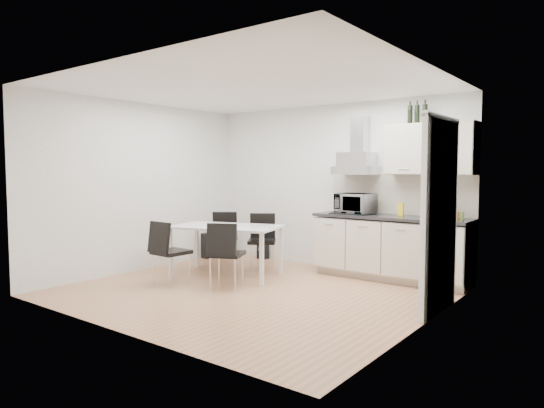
# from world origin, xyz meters

# --- Properties ---
(ground) EXTENTS (4.50, 4.50, 0.00)m
(ground) POSITION_xyz_m (0.00, 0.00, 0.00)
(ground) COLOR tan
(ground) RESTS_ON ground
(wall_back) EXTENTS (4.50, 0.10, 2.60)m
(wall_back) POSITION_xyz_m (0.00, 2.00, 1.30)
(wall_back) COLOR white
(wall_back) RESTS_ON ground
(wall_front) EXTENTS (4.50, 0.10, 2.60)m
(wall_front) POSITION_xyz_m (0.00, -2.00, 1.30)
(wall_front) COLOR white
(wall_front) RESTS_ON ground
(wall_left) EXTENTS (0.10, 4.00, 2.60)m
(wall_left) POSITION_xyz_m (-2.25, 0.00, 1.30)
(wall_left) COLOR white
(wall_left) RESTS_ON ground
(wall_right) EXTENTS (0.10, 4.00, 2.60)m
(wall_right) POSITION_xyz_m (2.25, 0.00, 1.30)
(wall_right) COLOR white
(wall_right) RESTS_ON ground
(ceiling) EXTENTS (4.50, 4.50, 0.00)m
(ceiling) POSITION_xyz_m (0.00, 0.00, 2.60)
(ceiling) COLOR white
(ceiling) RESTS_ON wall_back
(doorway) EXTENTS (0.08, 1.04, 2.10)m
(doorway) POSITION_xyz_m (2.21, 0.55, 1.05)
(doorway) COLOR white
(doorway) RESTS_ON ground
(kitchenette) EXTENTS (2.22, 0.64, 2.52)m
(kitchenette) POSITION_xyz_m (1.19, 1.73, 0.83)
(kitchenette) COLOR beige
(kitchenette) RESTS_ON ground
(dining_table) EXTENTS (1.72, 1.28, 0.75)m
(dining_table) POSITION_xyz_m (-0.87, 0.46, 0.68)
(dining_table) COLOR white
(dining_table) RESTS_ON ground
(chair_far_left) EXTENTS (0.64, 0.66, 0.88)m
(chair_far_left) POSITION_xyz_m (-1.39, 0.95, 0.44)
(chair_far_left) COLOR black
(chair_far_left) RESTS_ON ground
(chair_far_right) EXTENTS (0.65, 0.66, 0.88)m
(chair_far_right) POSITION_xyz_m (-0.74, 1.14, 0.44)
(chair_far_right) COLOR black
(chair_far_right) RESTS_ON ground
(chair_near_left) EXTENTS (0.46, 0.52, 0.88)m
(chair_near_left) POSITION_xyz_m (-1.11, -0.39, 0.44)
(chair_near_left) COLOR black
(chair_near_left) RESTS_ON ground
(chair_near_right) EXTENTS (0.61, 0.64, 0.88)m
(chair_near_right) POSITION_xyz_m (-0.40, -0.05, 0.44)
(chair_near_right) COLOR black
(chair_near_right) RESTS_ON ground
(guitar_amp) EXTENTS (0.34, 0.57, 0.44)m
(guitar_amp) POSITION_xyz_m (-2.12, 1.53, 0.22)
(guitar_amp) COLOR black
(guitar_amp) RESTS_ON ground
(floor_speaker) EXTENTS (0.20, 0.18, 0.28)m
(floor_speaker) POSITION_xyz_m (-1.32, 1.90, 0.14)
(floor_speaker) COLOR black
(floor_speaker) RESTS_ON ground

